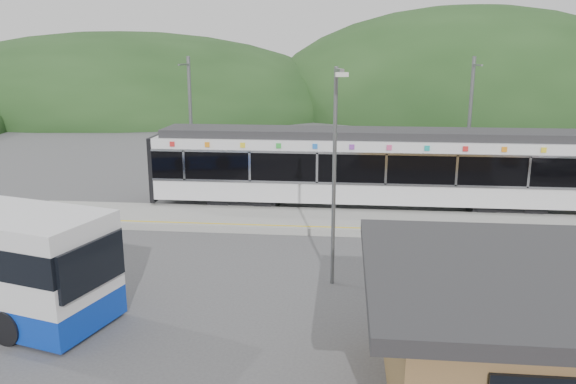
# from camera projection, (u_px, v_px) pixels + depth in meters

# --- Properties ---
(ground) EXTENTS (120.00, 120.00, 0.00)m
(ground) POSITION_uv_depth(u_px,v_px,m) (317.00, 251.00, 20.80)
(ground) COLOR #4C4C4F
(ground) RESTS_ON ground
(hills) EXTENTS (146.00, 149.00, 26.00)m
(hills) POSITION_uv_depth(u_px,v_px,m) (460.00, 216.00, 25.30)
(hills) COLOR #1E3D19
(hills) RESTS_ON ground
(platform) EXTENTS (26.00, 3.20, 0.30)m
(platform) POSITION_uv_depth(u_px,v_px,m) (321.00, 221.00, 23.96)
(platform) COLOR #9E9E99
(platform) RESTS_ON ground
(yellow_line) EXTENTS (26.00, 0.10, 0.01)m
(yellow_line) POSITION_uv_depth(u_px,v_px,m) (319.00, 227.00, 22.66)
(yellow_line) COLOR yellow
(yellow_line) RESTS_ON platform
(train) EXTENTS (20.44, 3.01, 3.74)m
(train) POSITION_uv_depth(u_px,v_px,m) (373.00, 166.00, 25.88)
(train) COLOR black
(train) RESTS_ON ground
(catenary_mast_west) EXTENTS (0.18, 1.80, 7.00)m
(catenary_mast_west) POSITION_uv_depth(u_px,v_px,m) (191.00, 123.00, 28.90)
(catenary_mast_west) COLOR slate
(catenary_mast_west) RESTS_ON ground
(catenary_mast_east) EXTENTS (0.18, 1.80, 7.00)m
(catenary_mast_east) POSITION_uv_depth(u_px,v_px,m) (469.00, 126.00, 27.51)
(catenary_mast_east) COLOR slate
(catenary_mast_east) RESTS_ON ground
(lamp_post) EXTENTS (0.38, 1.19, 6.74)m
(lamp_post) POSITION_uv_depth(u_px,v_px,m) (334.00, 160.00, 16.76)
(lamp_post) COLOR slate
(lamp_post) RESTS_ON ground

